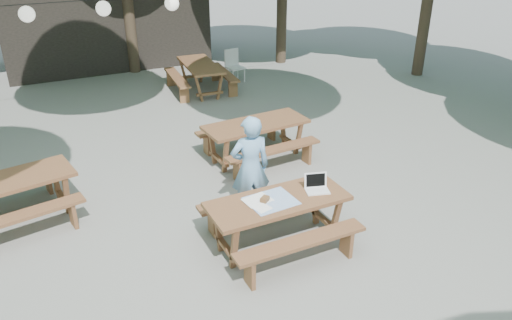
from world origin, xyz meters
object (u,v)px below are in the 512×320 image
object	(u,v)px
main_picnic_table	(278,221)
plastic_chair	(235,73)
woman	(250,168)
picnic_table_nw	(8,202)

from	to	relation	value
main_picnic_table	plastic_chair	distance (m)	7.87
woman	plastic_chair	size ratio (longest dim) A/B	1.87
picnic_table_nw	plastic_chair	xyz separation A→B (m)	(6.07, 5.14, -0.13)
woman	plastic_chair	distance (m)	7.08
main_picnic_table	plastic_chair	world-z (taller)	plastic_chair
main_picnic_table	woman	distance (m)	0.99
main_picnic_table	picnic_table_nw	xyz separation A→B (m)	(-3.44, 2.28, 0.00)
picnic_table_nw	woman	world-z (taller)	woman
main_picnic_table	woman	bearing A→B (deg)	90.63
main_picnic_table	picnic_table_nw	world-z (taller)	same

